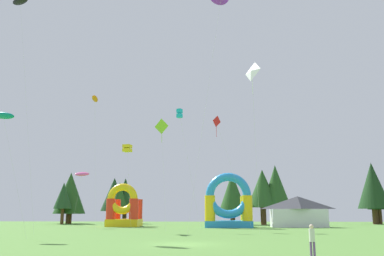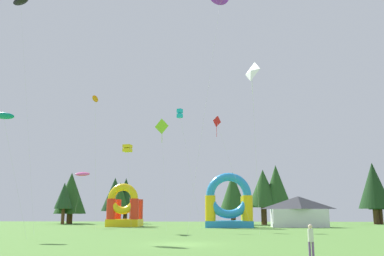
{
  "view_description": "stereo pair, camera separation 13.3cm",
  "coord_description": "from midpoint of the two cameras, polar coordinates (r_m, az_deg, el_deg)",
  "views": [
    {
      "loc": [
        2.11,
        -28.54,
        2.19
      ],
      "look_at": [
        0.0,
        12.26,
        10.44
      ],
      "focal_mm": 38.51,
      "sensor_mm": 36.0,
      "label": 1
    },
    {
      "loc": [
        2.24,
        -28.53,
        2.19
      ],
      "look_at": [
        0.0,
        12.26,
        10.44
      ],
      "focal_mm": 38.51,
      "sensor_mm": 36.0,
      "label": 2
    }
  ],
  "objects": [
    {
      "name": "kite_cyan_box",
      "position": [
        52.69,
        -1.81,
        2.0
      ],
      "size": [
        2.9,
        4.23,
        15.03
      ],
      "color": "#19B7CC",
      "rests_on": "ground_plane"
    },
    {
      "name": "kite_teal_parafoil",
      "position": [
        40.01,
        -24.78,
        1.57
      ],
      "size": [
        4.58,
        1.53,
        10.97
      ],
      "color": "#0C7F7A",
      "rests_on": "ground_plane"
    },
    {
      "name": "kite_white_diamond",
      "position": [
        35.93,
        8.09,
        7.64
      ],
      "size": [
        1.62,
        6.89,
        14.58
      ],
      "color": "white",
      "rests_on": "ground_plane"
    },
    {
      "name": "tree_row_5",
      "position": [
        69.09,
        5.55,
        -8.79
      ],
      "size": [
        4.44,
        4.44,
        8.5
      ],
      "color": "#4C331E",
      "rests_on": "ground_plane"
    },
    {
      "name": "kite_black_parafoil",
      "position": [
        53.39,
        -22.75,
        15.91
      ],
      "size": [
        6.64,
        4.8,
        26.37
      ],
      "color": "black",
      "rests_on": "ground_plane"
    },
    {
      "name": "festival_tent",
      "position": [
        59.54,
        14.43,
        -11.16
      ],
      "size": [
        7.41,
        3.08,
        4.19
      ],
      "color": "silver",
      "rests_on": "ground_plane"
    },
    {
      "name": "kite_lime_diamond",
      "position": [
        49.75,
        -4.21,
        0.05
      ],
      "size": [
        1.52,
        2.52,
        12.77
      ],
      "color": "#8CD826",
      "rests_on": "ground_plane"
    },
    {
      "name": "ground_plane",
      "position": [
        28.7,
        -1.45,
        -15.8
      ],
      "size": [
        120.0,
        120.0,
        0.0
      ],
      "primitive_type": "plane",
      "color": "#548438"
    },
    {
      "name": "tree_row_6",
      "position": [
        69.26,
        9.69,
        -8.28
      ],
      "size": [
        5.11,
        5.11,
        8.93
      ],
      "color": "#4C331E",
      "rests_on": "ground_plane"
    },
    {
      "name": "inflatable_red_slide",
      "position": [
        57.09,
        4.98,
        -10.91
      ],
      "size": [
        6.35,
        4.93,
        7.27
      ],
      "color": "#268CD8",
      "rests_on": "ground_plane"
    },
    {
      "name": "tree_row_0",
      "position": [
        73.96,
        -17.44,
        -8.96
      ],
      "size": [
        3.09,
        3.09,
        6.95
      ],
      "color": "#4C331E",
      "rests_on": "ground_plane"
    },
    {
      "name": "tree_row_9",
      "position": [
        78.33,
        24.31,
        -8.27
      ],
      "size": [
        3.73,
        3.73,
        7.95
      ],
      "color": "#4C331E",
      "rests_on": "ground_plane"
    },
    {
      "name": "kite_pink_parafoil",
      "position": [
        59.35,
        -15.04,
        -6.18
      ],
      "size": [
        2.15,
        2.6,
        7.74
      ],
      "color": "#EA599E",
      "rests_on": "ground_plane"
    },
    {
      "name": "tree_row_1",
      "position": [
        76.88,
        -16.57,
        -8.65
      ],
      "size": [
        5.55,
        5.55,
        8.92
      ],
      "color": "#4C331E",
      "rests_on": "ground_plane"
    },
    {
      "name": "kite_yellow_box",
      "position": [
        46.57,
        -9.04,
        -2.8
      ],
      "size": [
        1.03,
        1.92,
        9.47
      ],
      "color": "yellow",
      "rests_on": "ground_plane"
    },
    {
      "name": "tree_row_7",
      "position": [
        69.64,
        11.45,
        -7.92
      ],
      "size": [
        4.7,
        4.7,
        9.67
      ],
      "color": "#4C331E",
      "rests_on": "ground_plane"
    },
    {
      "name": "person_near_camera",
      "position": [
        21.04,
        16.11,
        -14.43
      ],
      "size": [
        0.32,
        0.32,
        1.57
      ],
      "rotation": [
        0.0,
        0.0,
        2.94
      ],
      "color": "#724C8C",
      "rests_on": "ground_plane"
    },
    {
      "name": "tree_row_2",
      "position": [
        76.47,
        -10.79,
        -9.04
      ],
      "size": [
        4.72,
        4.72,
        8.13
      ],
      "color": "#4C331E",
      "rests_on": "ground_plane"
    },
    {
      "name": "kite_red_diamond",
      "position": [
        50.97,
        3.28,
        0.75
      ],
      "size": [
        4.63,
        0.99,
        13.53
      ],
      "color": "red",
      "rests_on": "ground_plane"
    },
    {
      "name": "inflatable_orange_dome",
      "position": [
        61.22,
        -9.48,
        -11.25
      ],
      "size": [
        4.59,
        4.69,
        6.06
      ],
      "color": "yellow",
      "rests_on": "ground_plane"
    },
    {
      "name": "tree_row_4",
      "position": [
        76.16,
        -9.3,
        -9.04
      ],
      "size": [
        4.13,
        4.13,
        8.04
      ],
      "color": "#4C331E",
      "rests_on": "ground_plane"
    },
    {
      "name": "tree_row_3",
      "position": [
        74.89,
        -10.07,
        -9.42
      ],
      "size": [
        3.37,
        3.37,
        7.17
      ],
      "color": "#4C331E",
      "rests_on": "ground_plane"
    },
    {
      "name": "kite_orange_parafoil",
      "position": [
        52.28,
        -13.36,
        3.92
      ],
      "size": [
        0.84,
        4.7,
        16.18
      ],
      "color": "orange",
      "rests_on": "ground_plane"
    },
    {
      "name": "tree_row_8",
      "position": [
        77.94,
        23.71,
        -7.32
      ],
      "size": [
        5.43,
        5.43,
        10.46
      ],
      "color": "#4C331E",
      "rests_on": "ground_plane"
    }
  ]
}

